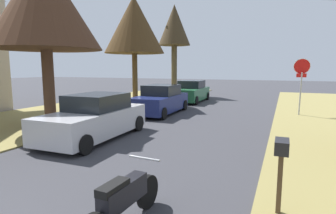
{
  "coord_description": "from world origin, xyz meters",
  "views": [
    {
      "loc": [
        4.01,
        -0.34,
        2.48
      ],
      "look_at": [
        0.48,
        7.89,
        1.21
      ],
      "focal_mm": 29.18,
      "sensor_mm": 36.0,
      "label": 1
    }
  ],
  "objects_px": {
    "parked_sedan_silver": "(95,118)",
    "parked_sedan_navy": "(160,100)",
    "parked_sedan_green": "(191,92)",
    "stop_sign_far": "(301,74)",
    "curbside_mailbox": "(281,155)",
    "street_tree_left_mid_b": "(134,25)",
    "parked_motorcycle": "(123,200)",
    "street_tree_left_far": "(174,27)",
    "street_tree_left_mid_a": "(44,3)"
  },
  "relations": [
    {
      "from": "stop_sign_far",
      "to": "curbside_mailbox",
      "type": "height_order",
      "value": "stop_sign_far"
    },
    {
      "from": "parked_sedan_silver",
      "to": "curbside_mailbox",
      "type": "height_order",
      "value": "parked_sedan_silver"
    },
    {
      "from": "stop_sign_far",
      "to": "street_tree_left_far",
      "type": "bearing_deg",
      "value": 144.01
    },
    {
      "from": "stop_sign_far",
      "to": "street_tree_left_mid_a",
      "type": "height_order",
      "value": "street_tree_left_mid_a"
    },
    {
      "from": "street_tree_left_far",
      "to": "parked_sedan_navy",
      "type": "distance_m",
      "value": 11.28
    },
    {
      "from": "street_tree_left_mid_b",
      "to": "parked_sedan_green",
      "type": "height_order",
      "value": "street_tree_left_mid_b"
    },
    {
      "from": "street_tree_left_mid_a",
      "to": "parked_sedan_silver",
      "type": "distance_m",
      "value": 5.43
    },
    {
      "from": "stop_sign_far",
      "to": "parked_sedan_silver",
      "type": "height_order",
      "value": "stop_sign_far"
    },
    {
      "from": "parked_sedan_navy",
      "to": "stop_sign_far",
      "type": "bearing_deg",
      "value": 17.09
    },
    {
      "from": "parked_motorcycle",
      "to": "parked_sedan_navy",
      "type": "bearing_deg",
      "value": 111.77
    },
    {
      "from": "curbside_mailbox",
      "to": "parked_sedan_silver",
      "type": "bearing_deg",
      "value": 153.92
    },
    {
      "from": "parked_sedan_silver",
      "to": "parked_sedan_navy",
      "type": "bearing_deg",
      "value": 91.33
    },
    {
      "from": "street_tree_left_mid_a",
      "to": "parked_sedan_silver",
      "type": "bearing_deg",
      "value": -16.5
    },
    {
      "from": "street_tree_left_mid_a",
      "to": "parked_sedan_navy",
      "type": "distance_m",
      "value": 7.23
    },
    {
      "from": "street_tree_left_far",
      "to": "parked_motorcycle",
      "type": "relative_size",
      "value": 3.88
    },
    {
      "from": "street_tree_left_mid_b",
      "to": "parked_sedan_navy",
      "type": "bearing_deg",
      "value": -37.84
    },
    {
      "from": "parked_sedan_navy",
      "to": "curbside_mailbox",
      "type": "xyz_separation_m",
      "value": [
        6.29,
        -8.87,
        0.33
      ]
    },
    {
      "from": "stop_sign_far",
      "to": "parked_sedan_navy",
      "type": "xyz_separation_m",
      "value": [
        -7.04,
        -2.17,
        -1.44
      ]
    },
    {
      "from": "street_tree_left_mid_a",
      "to": "street_tree_left_mid_b",
      "type": "height_order",
      "value": "street_tree_left_mid_b"
    },
    {
      "from": "curbside_mailbox",
      "to": "street_tree_left_mid_a",
      "type": "bearing_deg",
      "value": 156.97
    },
    {
      "from": "parked_sedan_green",
      "to": "parked_motorcycle",
      "type": "relative_size",
      "value": 2.17
    },
    {
      "from": "street_tree_left_far",
      "to": "curbside_mailbox",
      "type": "distance_m",
      "value": 21.14
    },
    {
      "from": "street_tree_left_far",
      "to": "parked_sedan_green",
      "type": "xyz_separation_m",
      "value": [
        2.82,
        -3.62,
        -5.39
      ]
    },
    {
      "from": "street_tree_left_mid_b",
      "to": "street_tree_left_far",
      "type": "xyz_separation_m",
      "value": [
        -0.09,
        7.21,
        0.86
      ]
    },
    {
      "from": "street_tree_left_mid_a",
      "to": "stop_sign_far",
      "type": "bearing_deg",
      "value": 35.49
    },
    {
      "from": "street_tree_left_mid_a",
      "to": "parked_sedan_navy",
      "type": "xyz_separation_m",
      "value": [
        2.93,
        4.95,
        -4.39
      ]
    },
    {
      "from": "street_tree_left_mid_b",
      "to": "parked_sedan_green",
      "type": "bearing_deg",
      "value": 52.79
    },
    {
      "from": "parked_sedan_silver",
      "to": "parked_sedan_navy",
      "type": "relative_size",
      "value": 1.0
    },
    {
      "from": "street_tree_left_far",
      "to": "parked_sedan_silver",
      "type": "distance_m",
      "value": 16.52
    },
    {
      "from": "street_tree_left_mid_a",
      "to": "parked_sedan_navy",
      "type": "relative_size",
      "value": 1.57
    },
    {
      "from": "curbside_mailbox",
      "to": "street_tree_left_mid_b",
      "type": "bearing_deg",
      "value": 129.55
    },
    {
      "from": "stop_sign_far",
      "to": "parked_sedan_green",
      "type": "xyz_separation_m",
      "value": [
        -7.21,
        3.66,
        -1.44
      ]
    },
    {
      "from": "parked_sedan_silver",
      "to": "parked_sedan_navy",
      "type": "height_order",
      "value": "same"
    },
    {
      "from": "street_tree_left_mid_a",
      "to": "parked_sedan_green",
      "type": "xyz_separation_m",
      "value": [
        2.77,
        10.78,
        -4.39
      ]
    },
    {
      "from": "street_tree_left_mid_a",
      "to": "street_tree_left_far",
      "type": "bearing_deg",
      "value": 90.19
    },
    {
      "from": "street_tree_left_mid_a",
      "to": "parked_sedan_silver",
      "type": "relative_size",
      "value": 1.57
    },
    {
      "from": "stop_sign_far",
      "to": "curbside_mailbox",
      "type": "xyz_separation_m",
      "value": [
        -0.75,
        -11.04,
        -1.11
      ]
    },
    {
      "from": "parked_motorcycle",
      "to": "stop_sign_far",
      "type": "bearing_deg",
      "value": 76.63
    },
    {
      "from": "parked_sedan_green",
      "to": "street_tree_left_far",
      "type": "bearing_deg",
      "value": 127.92
    },
    {
      "from": "street_tree_left_mid_b",
      "to": "street_tree_left_far",
      "type": "bearing_deg",
      "value": 90.75
    },
    {
      "from": "street_tree_left_mid_b",
      "to": "parked_motorcycle",
      "type": "distance_m",
      "value": 15.08
    },
    {
      "from": "street_tree_left_mid_b",
      "to": "parked_sedan_navy",
      "type": "height_order",
      "value": "street_tree_left_mid_b"
    },
    {
      "from": "parked_sedan_silver",
      "to": "parked_sedan_green",
      "type": "xyz_separation_m",
      "value": [
        -0.3,
        11.69,
        0.0
      ]
    },
    {
      "from": "street_tree_left_far",
      "to": "parked_sedan_silver",
      "type": "height_order",
      "value": "street_tree_left_far"
    },
    {
      "from": "parked_sedan_silver",
      "to": "parked_sedan_navy",
      "type": "xyz_separation_m",
      "value": [
        -0.14,
        5.86,
        0.0
      ]
    },
    {
      "from": "street_tree_left_mid_a",
      "to": "curbside_mailbox",
      "type": "relative_size",
      "value": 5.5
    },
    {
      "from": "parked_sedan_navy",
      "to": "parked_motorcycle",
      "type": "xyz_separation_m",
      "value": [
        4.09,
        -10.25,
        -0.24
      ]
    },
    {
      "from": "stop_sign_far",
      "to": "parked_motorcycle",
      "type": "relative_size",
      "value": 1.43
    },
    {
      "from": "parked_sedan_silver",
      "to": "curbside_mailbox",
      "type": "bearing_deg",
      "value": -26.08
    },
    {
      "from": "parked_sedan_green",
      "to": "parked_motorcycle",
      "type": "distance_m",
      "value": 16.64
    }
  ]
}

